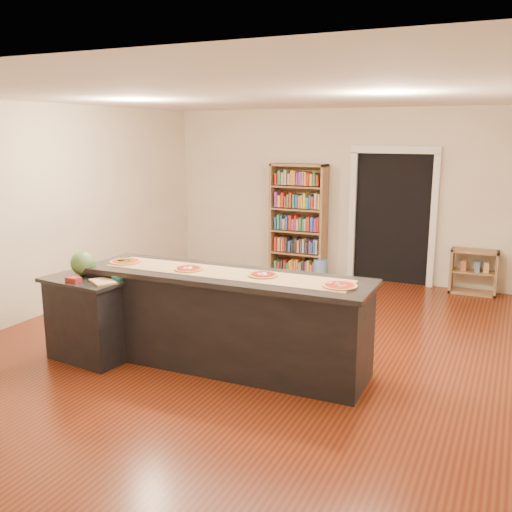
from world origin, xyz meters
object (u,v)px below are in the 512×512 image
at_px(side_counter, 92,317).
at_px(waste_bin, 320,269).
at_px(low_shelf, 474,272).
at_px(bookshelf, 298,220).
at_px(watermelon, 83,263).
at_px(kitchen_island, 225,320).

bearing_deg(side_counter, waste_bin, 81.67).
distance_m(side_counter, waste_bin, 4.48).
xyz_separation_m(side_counter, low_shelf, (3.55, 4.43, -0.12)).
height_order(bookshelf, waste_bin, bookshelf).
height_order(side_counter, watermelon, watermelon).
distance_m(kitchen_island, low_shelf, 4.56).
height_order(low_shelf, watermelon, watermelon).
distance_m(low_shelf, watermelon, 5.76).
height_order(side_counter, low_shelf, side_counter).
height_order(low_shelf, waste_bin, low_shelf).
bearing_deg(low_shelf, side_counter, -128.73).
bearing_deg(waste_bin, low_shelf, 2.53).
distance_m(kitchen_island, waste_bin, 3.94).
relative_size(side_counter, bookshelf, 0.48).
relative_size(bookshelf, waste_bin, 5.76).
xyz_separation_m(side_counter, bookshelf, (0.70, 4.41, 0.49)).
xyz_separation_m(kitchen_island, watermelon, (-1.54, -0.36, 0.53)).
bearing_deg(waste_bin, bookshelf, 169.34).
bearing_deg(watermelon, kitchen_island, 13.04).
relative_size(kitchen_island, waste_bin, 9.27).
relative_size(side_counter, waste_bin, 2.77).
relative_size(low_shelf, watermelon, 2.58).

